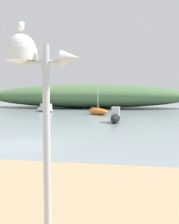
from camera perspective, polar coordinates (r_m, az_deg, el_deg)
ground_plane at (r=13.25m, az=-15.72°, el=-7.13°), size 120.00×120.00×0.00m
distant_hill at (r=44.70m, az=-0.84°, el=3.64°), size 36.54×11.58×4.13m
mast_structure at (r=4.26m, az=-13.21°, el=9.42°), size 1.25×0.52×3.36m
seagull_on_radar at (r=4.46m, az=-15.39°, el=18.40°), size 0.16×0.32×0.23m
sailboat_inner_mooring at (r=30.27m, az=1.94°, el=0.16°), size 3.40×3.39×3.73m
motorboat_far_left at (r=35.53m, az=-10.10°, el=0.74°), size 3.95×3.91×1.13m
motorboat_east_reach at (r=22.17m, az=5.94°, el=-1.09°), size 0.90×2.51×1.37m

